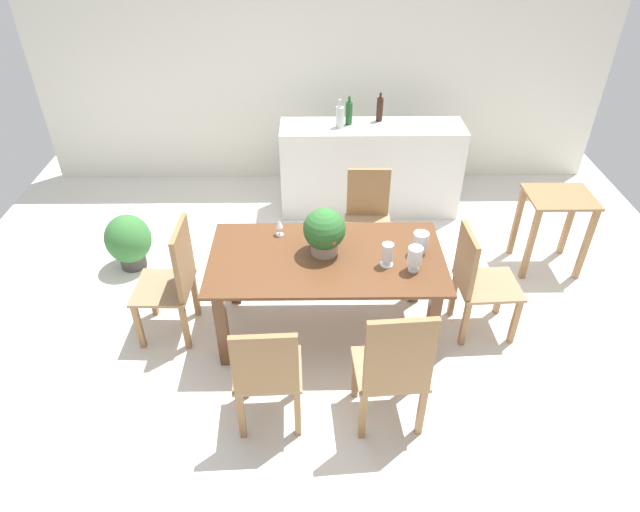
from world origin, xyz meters
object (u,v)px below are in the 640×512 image
(crystal_vase_left, at_px, (387,253))
(wine_bottle_clear, at_px, (349,113))
(potted_plant_floor, at_px, (129,241))
(crystal_vase_center_near, at_px, (415,257))
(wine_glass, at_px, (279,224))
(chair_near_right, at_px, (394,367))
(wine_bottle_amber, at_px, (380,109))
(chair_far_right, at_px, (368,215))
(crystal_vase_right, at_px, (421,241))
(chair_foot_end, at_px, (477,278))
(kitchen_counter, at_px, (370,169))
(side_table, at_px, (555,216))
(flower_centerpiece, at_px, (324,231))
(dining_table, at_px, (326,270))
(chair_near_left, at_px, (267,373))
(wine_bottle_green, at_px, (340,116))
(chair_head_end, at_px, (174,277))

(crystal_vase_left, height_order, wine_bottle_clear, wine_bottle_clear)
(potted_plant_floor, bearing_deg, crystal_vase_center_near, -23.53)
(wine_glass, height_order, potted_plant_floor, wine_glass)
(chair_near_right, xyz_separation_m, wine_bottle_amber, (0.18, 3.05, 0.52))
(crystal_vase_left, height_order, wine_bottle_amber, wine_bottle_amber)
(chair_far_right, distance_m, crystal_vase_right, 1.03)
(crystal_vase_right, relative_size, potted_plant_floor, 0.34)
(chair_foot_end, distance_m, kitchen_counter, 2.05)
(side_table, bearing_deg, potted_plant_floor, 179.61)
(flower_centerpiece, distance_m, side_table, 2.30)
(dining_table, height_order, chair_foot_end, chair_foot_end)
(chair_near_left, height_order, crystal_vase_left, chair_near_left)
(chair_near_right, distance_m, crystal_vase_center_near, 0.88)
(kitchen_counter, relative_size, wine_bottle_green, 6.63)
(chair_head_end, height_order, crystal_vase_left, chair_head_end)
(flower_centerpiece, distance_m, wine_bottle_green, 1.87)
(flower_centerpiece, bearing_deg, side_table, 20.91)
(wine_bottle_green, bearing_deg, wine_bottle_amber, 21.01)
(wine_glass, bearing_deg, wine_bottle_amber, 61.53)
(crystal_vase_center_near, bearing_deg, dining_table, 164.47)
(chair_near_right, relative_size, flower_centerpiece, 2.85)
(crystal_vase_left, relative_size, wine_bottle_amber, 0.63)
(crystal_vase_center_near, relative_size, kitchen_counter, 0.11)
(chair_near_left, bearing_deg, wine_glass, -93.87)
(crystal_vase_center_near, distance_m, potted_plant_floor, 2.75)
(crystal_vase_right, bearing_deg, crystal_vase_left, -151.57)
(chair_far_right, xyz_separation_m, potted_plant_floor, (-2.24, -0.06, -0.23))
(dining_table, bearing_deg, chair_foot_end, -0.25)
(chair_foot_end, relative_size, crystal_vase_left, 5.09)
(chair_near_right, height_order, potted_plant_floor, chair_near_right)
(chair_head_end, distance_m, wine_bottle_green, 2.41)
(crystal_vase_right, bearing_deg, flower_centerpiece, 178.03)
(crystal_vase_right, bearing_deg, dining_table, -177.15)
(chair_foot_end, height_order, chair_head_end, chair_head_end)
(wine_bottle_green, bearing_deg, wine_glass, -108.64)
(crystal_vase_right, bearing_deg, kitchen_counter, 95.94)
(side_table, bearing_deg, wine_bottle_green, 151.69)
(crystal_vase_right, distance_m, kitchen_counter, 1.95)
(wine_glass, bearing_deg, wine_bottle_green, 71.36)
(chair_near_right, relative_size, wine_bottle_clear, 3.67)
(wine_glass, bearing_deg, chair_far_right, 40.27)
(crystal_vase_center_near, relative_size, wine_bottle_amber, 0.68)
(crystal_vase_left, bearing_deg, wine_bottle_amber, 86.18)
(chair_near_left, distance_m, chair_head_end, 1.24)
(crystal_vase_left, bearing_deg, chair_head_end, 176.27)
(chair_near_left, relative_size, wine_bottle_clear, 3.25)
(crystal_vase_left, distance_m, wine_glass, 0.91)
(chair_near_right, relative_size, wine_bottle_amber, 3.60)
(crystal_vase_center_near, bearing_deg, wine_bottle_green, 102.44)
(crystal_vase_center_near, height_order, wine_bottle_amber, wine_bottle_amber)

